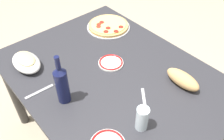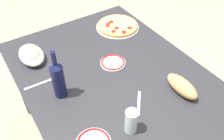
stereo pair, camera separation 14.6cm
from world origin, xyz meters
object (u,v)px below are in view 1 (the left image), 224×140
wine_bottle (62,84)px  side_plate_near (111,63)px  dining_table (112,85)px  baked_pasta_dish (26,61)px  water_glass (142,118)px  bread_loaf (183,79)px  pepperoni_pizza (108,26)px

wine_bottle → side_plate_near: (-0.06, 0.39, -0.11)m
dining_table → wine_bottle: (-0.01, -0.33, 0.23)m
dining_table → baked_pasta_dish: size_ratio=5.72×
water_glass → side_plate_near: size_ratio=0.85×
baked_pasta_dish → dining_table: bearing=42.2°
baked_pasta_dish → water_glass: (0.78, 0.22, 0.03)m
dining_table → bread_loaf: 0.44m
pepperoni_pizza → baked_pasta_dish: size_ratio=1.37×
dining_table → pepperoni_pizza: pepperoni_pizza is taller
wine_bottle → water_glass: (0.40, 0.19, -0.05)m
water_glass → bread_loaf: (-0.05, 0.39, -0.03)m
baked_pasta_dish → wine_bottle: wine_bottle is taller
baked_pasta_dish → water_glass: 0.81m
dining_table → side_plate_near: bearing=143.5°
baked_pasta_dish → wine_bottle: bearing=4.7°
dining_table → water_glass: size_ratio=10.03×
baked_pasta_dish → water_glass: size_ratio=1.75×
baked_pasta_dish → side_plate_near: size_ratio=1.49×
pepperoni_pizza → water_glass: water_glass is taller
side_plate_near → bread_loaf: bearing=25.3°
dining_table → pepperoni_pizza: size_ratio=4.19×
wine_bottle → side_plate_near: size_ratio=1.89×
wine_bottle → side_plate_near: wine_bottle is taller
wine_bottle → bread_loaf: 0.68m
water_glass → side_plate_near: (-0.46, 0.20, -0.06)m
dining_table → water_glass: water_glass is taller
baked_pasta_dish → bread_loaf: size_ratio=1.11×
baked_pasta_dish → bread_loaf: (0.73, 0.61, 0.00)m
water_glass → pepperoni_pizza: bearing=150.1°
baked_pasta_dish → wine_bottle: 0.39m
baked_pasta_dish → wine_bottle: (0.38, 0.03, 0.08)m
water_glass → side_plate_near: bearing=156.9°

